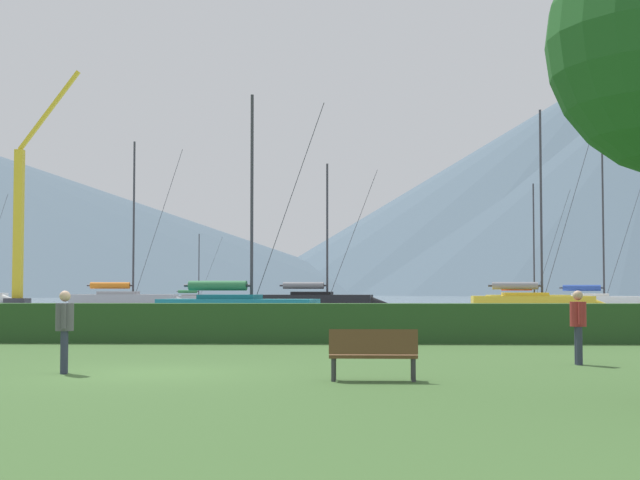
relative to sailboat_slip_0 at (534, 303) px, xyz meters
The scene contains 16 objects.
ground_plane 47.13m from the sailboat_slip_0, 109.81° to the right, with size 1000.00×1000.00×0.00m, color #3D602D.
harbor_water 94.04m from the sailboat_slip_0, 99.78° to the left, with size 320.00×246.00×0.00m, color #8499A8.
hedge_line 36.96m from the sailboat_slip_0, 115.60° to the right, with size 80.00×1.20×1.23m, color #284C23.
sailboat_slip_0 is the anchor object (origin of this frame).
sailboat_slip_3 54.18m from the sailboat_slip_0, 123.31° to the left, with size 6.56×2.05×7.92m.
sailboat_slip_6 16.21m from the sailboat_slip_0, 151.78° to the left, with size 9.32×3.52×10.97m.
sailboat_slip_8 25.18m from the sailboat_slip_0, 80.49° to the left, with size 8.42×2.81×11.31m.
sailboat_slip_9 24.27m from the sailboat_slip_0, 135.19° to the right, with size 8.92×3.75×11.13m.
sailboat_slip_10 11.03m from the sailboat_slip_0, 54.75° to the left, with size 8.50×3.83×11.87m.
sailboat_slip_11 31.27m from the sailboat_slip_0, 160.20° to the left, with size 9.27×2.88×13.17m.
park_bench_under_tree 47.24m from the sailboat_slip_0, 103.97° to the right, with size 1.62×0.50×0.95m.
person_seated_viewer 42.42m from the sailboat_slip_0, 99.18° to the right, with size 0.36×0.57×1.65m.
person_standing_walker 47.81m from the sailboat_slip_0, 111.50° to the right, with size 0.36×0.56×1.65m.
dock_crane 50.86m from the sailboat_slip_0, 148.80° to the left, with size 6.69×2.00×22.42m.
distant_hill_central_peak 310.97m from the sailboat_slip_0, 75.85° to the left, with size 231.39×231.39×73.49m, color slate.
distant_hill_east_ridge 285.41m from the sailboat_slip_0, 74.45° to the left, with size 256.69×256.69×76.71m, color #4C6070.
Camera 1 is at (4.22, -19.21, 1.69)m, focal length 54.14 mm.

